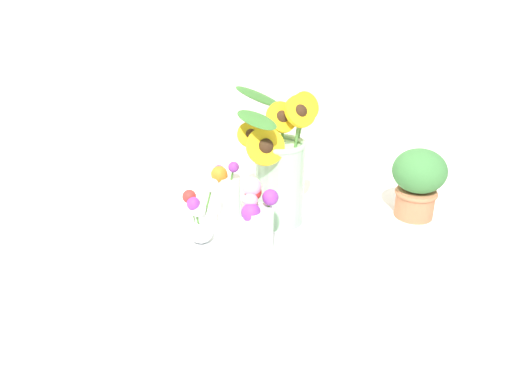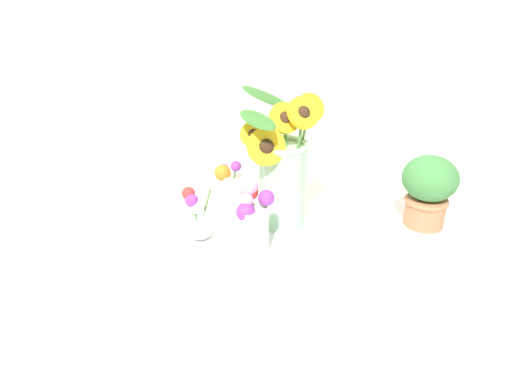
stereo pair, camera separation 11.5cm
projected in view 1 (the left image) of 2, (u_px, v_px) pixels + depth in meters
name	position (u px, v px, depth m)	size (l,w,h in m)	color
ground_plane	(272.00, 251.00, 1.17)	(6.00, 6.00, 0.00)	silver
serving_tray	(256.00, 238.00, 1.20)	(0.48, 0.48, 0.02)	silver
mason_jar_sunflowers	(279.00, 171.00, 1.20)	(0.21, 0.22, 0.33)	#99CC9E
vase_small_center	(257.00, 219.00, 1.08)	(0.09, 0.08, 0.17)	white
vase_bulb_right	(200.00, 217.00, 1.13)	(0.09, 0.06, 0.15)	white
vase_small_back	(228.00, 193.00, 1.23)	(0.07, 0.09, 0.17)	white
potted_plant	(418.00, 180.00, 1.29)	(0.14, 0.14, 0.19)	#B7704C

